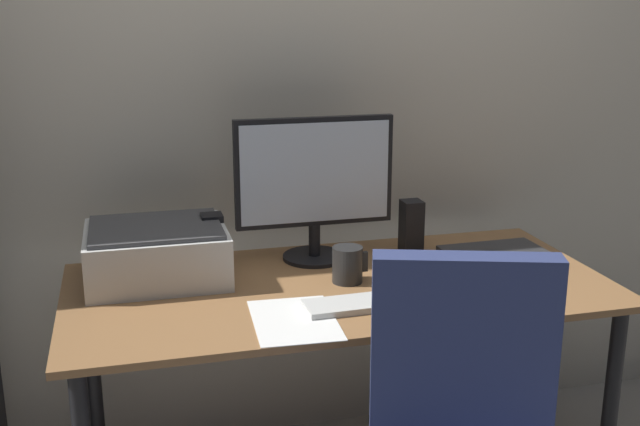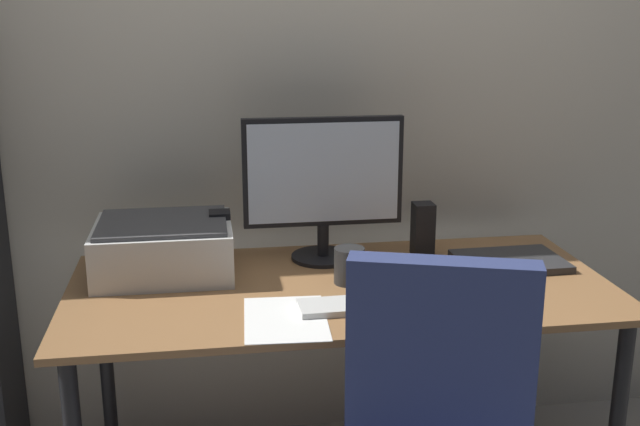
% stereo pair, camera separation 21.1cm
% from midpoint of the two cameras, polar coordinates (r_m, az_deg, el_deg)
% --- Properties ---
extents(back_wall, '(6.40, 0.10, 2.60)m').
position_cam_midpoint_polar(back_wall, '(2.62, -4.14, 10.48)').
color(back_wall, beige).
rests_on(back_wall, ground).
extents(desk, '(1.55, 0.74, 0.74)m').
position_cam_midpoint_polar(desk, '(2.25, -1.27, -7.22)').
color(desk, olive).
rests_on(desk, ground).
extents(monitor, '(0.49, 0.20, 0.45)m').
position_cam_midpoint_polar(monitor, '(2.36, -2.98, 2.40)').
color(monitor, black).
rests_on(monitor, desk).
extents(keyboard, '(0.29, 0.12, 0.02)m').
position_cam_midpoint_polar(keyboard, '(2.05, -0.12, -6.82)').
color(keyboard, silver).
rests_on(keyboard, desk).
extents(mouse, '(0.06, 0.10, 0.03)m').
position_cam_midpoint_polar(mouse, '(2.10, 5.43, -6.13)').
color(mouse, black).
rests_on(mouse, desk).
extents(coffee_mug, '(0.10, 0.09, 0.11)m').
position_cam_midpoint_polar(coffee_mug, '(2.21, -0.67, -3.88)').
color(coffee_mug, black).
rests_on(coffee_mug, desk).
extents(laptop, '(0.33, 0.24, 0.02)m').
position_cam_midpoint_polar(laptop, '(2.47, 10.65, -3.13)').
color(laptop, '#2D2D30').
rests_on(laptop, desk).
extents(speaker_left, '(0.06, 0.07, 0.17)m').
position_cam_midpoint_polar(speaker_left, '(2.35, -10.52, -2.12)').
color(speaker_left, black).
rests_on(speaker_left, desk).
extents(speaker_right, '(0.06, 0.07, 0.17)m').
position_cam_midpoint_polar(speaker_right, '(2.48, 4.36, -1.03)').
color(speaker_right, black).
rests_on(speaker_right, desk).
extents(printer, '(0.40, 0.34, 0.16)m').
position_cam_midpoint_polar(printer, '(2.30, -14.58, -2.89)').
color(printer, silver).
rests_on(printer, desk).
extents(paper_sheet, '(0.23, 0.31, 0.00)m').
position_cam_midpoint_polar(paper_sheet, '(1.98, -5.00, -7.95)').
color(paper_sheet, white).
rests_on(paper_sheet, desk).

